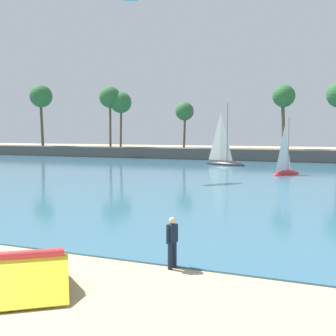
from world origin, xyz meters
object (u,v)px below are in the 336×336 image
object	(u,v)px
person_at_waterline	(172,241)
backpack_near_kite	(47,258)
sailboat_toward_headland	(224,159)
sailboat_mid_bay	(286,169)

from	to	relation	value
person_at_waterline	backpack_near_kite	bearing A→B (deg)	-164.42
person_at_waterline	backpack_near_kite	distance (m)	4.20
person_at_waterline	sailboat_toward_headland	distance (m)	42.84
person_at_waterline	sailboat_toward_headland	size ratio (longest dim) A/B	0.19
backpack_near_kite	sailboat_toward_headland	xyz separation A→B (m)	(-5.06, 42.99, 0.63)
backpack_near_kite	sailboat_toward_headland	bearing A→B (deg)	96.72
backpack_near_kite	sailboat_mid_bay	distance (m)	33.30
sailboat_mid_bay	backpack_near_kite	bearing A→B (deg)	-96.86
backpack_near_kite	sailboat_mid_bay	size ratio (longest dim) A/B	0.07
sailboat_mid_bay	sailboat_toward_headland	distance (m)	13.43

